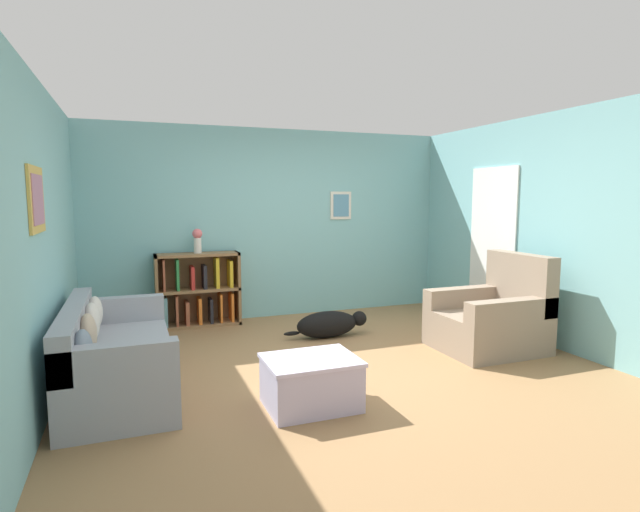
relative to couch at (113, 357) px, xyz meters
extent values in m
plane|color=#997047|center=(2.05, -0.02, -0.30)|extent=(14.00, 14.00, 0.00)
cube|color=#7AB7BC|center=(2.05, 2.23, 1.00)|extent=(5.60, 0.10, 2.60)
cube|color=silver|center=(3.05, 2.17, 1.25)|extent=(0.32, 0.02, 0.40)
cube|color=#568EAD|center=(3.05, 2.16, 1.25)|extent=(0.24, 0.01, 0.32)
cube|color=#7AB7BC|center=(-0.50, -0.02, 1.00)|extent=(0.10, 5.00, 2.60)
cube|color=gold|center=(-0.44, -0.42, 1.35)|extent=(0.02, 0.56, 0.48)
cube|color=#A37089|center=(-0.42, -0.42, 1.35)|extent=(0.01, 0.44, 0.36)
cube|color=#7AB7BC|center=(4.60, -0.02, 1.00)|extent=(0.10, 5.00, 2.60)
cube|color=white|center=(4.54, 0.68, 0.73)|extent=(0.02, 0.84, 2.05)
sphere|color=tan|center=(4.52, 0.33, 0.70)|extent=(0.05, 0.05, 0.05)
cube|color=#9399A3|center=(0.06, 0.00, -0.10)|extent=(0.85, 1.91, 0.41)
cube|color=#9399A3|center=(-0.29, 0.00, 0.29)|extent=(0.16, 1.91, 0.36)
cube|color=#9399A3|center=(0.06, -0.88, 0.23)|extent=(0.85, 0.16, 0.25)
cube|color=#9399A3|center=(0.06, 0.88, 0.23)|extent=(0.85, 0.16, 0.25)
ellipsoid|color=slate|center=(-0.17, -0.67, 0.27)|extent=(0.14, 0.32, 0.32)
ellipsoid|color=tan|center=(-0.17, -0.22, 0.28)|extent=(0.14, 0.34, 0.34)
ellipsoid|color=beige|center=(-0.17, 0.22, 0.28)|extent=(0.14, 0.34, 0.34)
ellipsoid|color=beige|center=(-0.17, 0.67, 0.26)|extent=(0.14, 0.31, 0.31)
cube|color=olive|center=(0.46, 2.00, 0.18)|extent=(0.04, 0.32, 0.95)
cube|color=olive|center=(1.49, 2.00, 0.18)|extent=(0.04, 0.32, 0.95)
cube|color=olive|center=(0.97, 2.15, 0.18)|extent=(1.06, 0.02, 0.95)
cube|color=olive|center=(0.97, 2.00, -0.28)|extent=(1.06, 0.32, 0.04)
cube|color=olive|center=(0.97, 2.00, 0.18)|extent=(1.06, 0.32, 0.04)
cube|color=olive|center=(0.97, 2.00, 0.64)|extent=(1.06, 0.32, 0.04)
cube|color=#60939E|center=(0.56, 1.99, -0.08)|extent=(0.04, 0.24, 0.40)
cube|color=brown|center=(0.55, 1.99, 0.39)|extent=(0.03, 0.24, 0.40)
cube|color=brown|center=(0.69, 1.99, -0.08)|extent=(0.03, 0.24, 0.41)
cube|color=#287A3D|center=(0.72, 1.99, 0.39)|extent=(0.03, 0.24, 0.40)
cube|color=brown|center=(0.82, 1.99, -0.12)|extent=(0.04, 0.24, 0.32)
cube|color=#B22823|center=(0.90, 1.99, 0.34)|extent=(0.04, 0.24, 0.29)
cube|color=orange|center=(0.98, 1.99, -0.10)|extent=(0.04, 0.24, 0.36)
cube|color=black|center=(1.06, 1.99, 0.35)|extent=(0.04, 0.24, 0.30)
cube|color=black|center=(1.13, 1.99, -0.11)|extent=(0.04, 0.24, 0.33)
cube|color=gold|center=(1.21, 1.99, 0.39)|extent=(0.04, 0.24, 0.40)
cube|color=orange|center=(1.25, 1.99, -0.08)|extent=(0.03, 0.24, 0.39)
cube|color=gold|center=(1.39, 1.99, 0.37)|extent=(0.04, 0.24, 0.35)
cube|color=orange|center=(1.40, 1.99, -0.08)|extent=(0.03, 0.24, 0.40)
cube|color=gray|center=(3.80, -0.17, -0.09)|extent=(1.06, 0.93, 0.41)
cube|color=gray|center=(4.24, -0.17, 0.43)|extent=(0.18, 0.93, 0.64)
cube|color=gray|center=(3.80, -0.54, 0.22)|extent=(1.06, 0.18, 0.22)
cube|color=gray|center=(3.80, 0.20, 0.22)|extent=(1.06, 0.18, 0.22)
cube|color=#BCB2D1|center=(1.49, -0.91, -0.10)|extent=(0.71, 0.55, 0.40)
cube|color=silver|center=(1.49, -0.91, 0.09)|extent=(0.73, 0.57, 0.03)
ellipsoid|color=black|center=(2.33, 0.89, -0.14)|extent=(0.76, 0.29, 0.32)
sphere|color=black|center=(2.76, 0.89, -0.10)|extent=(0.18, 0.18, 0.18)
ellipsoid|color=black|center=(1.91, 0.93, -0.22)|extent=(0.20, 0.05, 0.05)
cylinder|color=silver|center=(0.98, 2.00, 0.75)|extent=(0.10, 0.10, 0.20)
sphere|color=#E06B70|center=(0.98, 2.00, 0.91)|extent=(0.13, 0.13, 0.13)
camera|label=1|loc=(0.20, -4.51, 1.37)|focal=28.00mm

